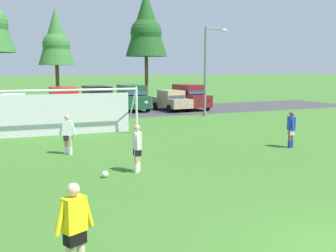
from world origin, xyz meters
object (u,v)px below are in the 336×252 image
at_px(player_midfield_center, 68,135).
at_px(parked_car_slot_right, 132,97).
at_px(soccer_goal, 66,111).
at_px(parked_car_slot_center, 64,101).
at_px(player_defender_far, 291,129).
at_px(parked_car_slot_end, 189,97).
at_px(soccer_ball, 105,174).
at_px(parked_car_slot_center_left, 14,106).
at_px(referee, 75,230).
at_px(parked_car_slot_center_right, 97,99).
at_px(street_lamp, 208,70).
at_px(player_striker_near, 137,148).
at_px(parked_car_slot_far_right, 172,100).

xyz_separation_m(player_midfield_center, parked_car_slot_right, (8.21, 15.71, 0.29)).
distance_m(soccer_goal, parked_car_slot_center, 9.00).
xyz_separation_m(player_defender_far, parked_car_slot_end, (3.76, 17.28, 0.29)).
distance_m(soccer_ball, soccer_goal, 9.12).
xyz_separation_m(player_defender_far, parked_car_slot_center_left, (-10.65, 16.89, 0.05)).
xyz_separation_m(player_midfield_center, parked_car_slot_center_left, (-1.26, 14.24, 0.05)).
xyz_separation_m(referee, parked_car_slot_center, (3.95, 23.86, 0.29)).
xyz_separation_m(soccer_ball, parked_car_slot_center_left, (-1.68, 18.40, 0.77)).
bearing_deg(soccer_goal, referee, -99.57).
bearing_deg(parked_car_slot_center, player_midfield_center, -99.22).
distance_m(player_midfield_center, player_defender_far, 9.76).
bearing_deg(soccer_goal, parked_car_slot_center_right, 66.76).
bearing_deg(parked_car_slot_center_left, street_lamp, -18.59).
bearing_deg(referee, player_midfield_center, 80.35).
xyz_separation_m(soccer_ball, parked_car_slot_center_right, (4.56, 18.76, 1.00)).
xyz_separation_m(player_striker_near, parked_car_slot_far_right, (9.66, 18.20, 0.05)).
bearing_deg(parked_car_slot_center_right, street_lamp, -34.20).
bearing_deg(player_defender_far, street_lamp, 77.49).
relative_size(player_striker_near, parked_car_slot_far_right, 0.38).
bearing_deg(parked_car_slot_right, parked_car_slot_center, -161.98).
xyz_separation_m(parked_car_slot_center_left, parked_car_slot_center, (3.49, -0.48, 0.24)).
relative_size(soccer_goal, parked_car_slot_center_right, 1.63).
relative_size(parked_car_slot_right, street_lamp, 0.71).
xyz_separation_m(soccer_goal, street_lamp, (11.33, 4.86, 2.12)).
bearing_deg(parked_car_slot_center_left, parked_car_slot_end, 1.58).
xyz_separation_m(soccer_goal, player_defender_far, (8.59, -7.52, -0.47)).
bearing_deg(parked_car_slot_center, parked_car_slot_center_right, 16.96).
bearing_deg(parked_car_slot_center_right, parked_car_slot_center_left, -176.71).
relative_size(parked_car_slot_center_left, parked_car_slot_far_right, 1.01).
bearing_deg(soccer_ball, soccer_goal, 87.59).
bearing_deg(player_striker_near, parked_car_slot_center, 88.03).
bearing_deg(parked_car_slot_center_left, player_striker_near, -80.97).
height_order(parked_car_slot_right, parked_car_slot_far_right, parked_car_slot_right).
relative_size(soccer_ball, referee, 0.13).
bearing_deg(parked_car_slot_center, street_lamp, -22.12).
distance_m(parked_car_slot_center_left, parked_car_slot_end, 14.42).
bearing_deg(referee, parked_car_slot_far_right, 61.93).
bearing_deg(referee, parked_car_slot_end, 58.99).
bearing_deg(parked_car_slot_center, parked_car_slot_right, 18.02).
relative_size(soccer_ball, player_midfield_center, 0.13).
distance_m(parked_car_slot_center_right, parked_car_slot_right, 3.42).
bearing_deg(referee, parked_car_slot_right, 68.95).
xyz_separation_m(soccer_ball, street_lamp, (11.71, 13.89, 3.30)).
xyz_separation_m(soccer_goal, parked_car_slot_center, (1.43, 8.89, -0.18)).
height_order(parked_car_slot_center_right, street_lamp, street_lamp).
xyz_separation_m(player_defender_far, street_lamp, (2.75, 12.38, 2.58)).
bearing_deg(parked_car_slot_center, soccer_goal, -99.13).
distance_m(soccer_goal, parked_car_slot_far_right, 14.10).
relative_size(player_defender_far, parked_car_slot_far_right, 0.38).
bearing_deg(street_lamp, parked_car_slot_right, 123.32).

